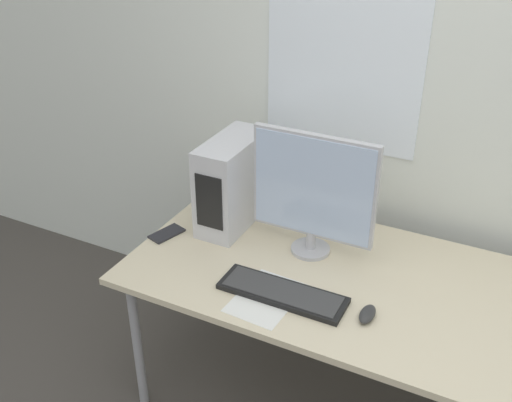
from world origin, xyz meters
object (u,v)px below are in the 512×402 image
at_px(cell_phone, 167,234).
at_px(mouse, 367,314).
at_px(pc_tower, 233,182).
at_px(keyboard, 282,293).
at_px(monitor_main, 313,191).

bearing_deg(cell_phone, mouse, 8.29).
bearing_deg(mouse, pc_tower, 153.70).
distance_m(keyboard, cell_phone, 0.64).
bearing_deg(monitor_main, keyboard, -86.55).
xyz_separation_m(keyboard, cell_phone, (-0.62, 0.16, -0.01)).
height_order(pc_tower, mouse, pc_tower).
relative_size(pc_tower, keyboard, 0.83).
xyz_separation_m(pc_tower, keyboard, (0.42, -0.38, -0.19)).
distance_m(pc_tower, mouse, 0.84).
height_order(mouse, cell_phone, mouse).
distance_m(pc_tower, monitor_main, 0.41).
relative_size(pc_tower, cell_phone, 2.41).
bearing_deg(keyboard, monitor_main, 93.45).
distance_m(monitor_main, keyboard, 0.42).
xyz_separation_m(mouse, cell_phone, (-0.94, 0.14, -0.01)).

